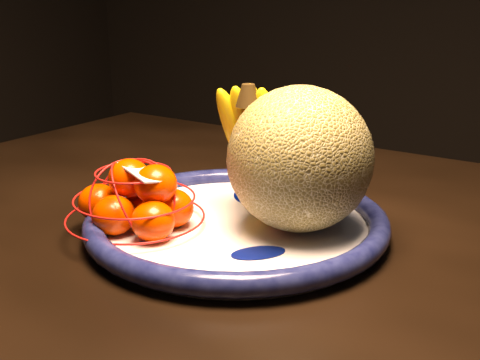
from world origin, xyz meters
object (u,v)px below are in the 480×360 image
at_px(fruit_bowl, 237,222).
at_px(cantaloupe, 300,159).
at_px(dining_table, 318,290).
at_px(banana_bunch, 257,140).
at_px(mandarin_bag, 137,201).

bearing_deg(fruit_bowl, cantaloupe, 13.42).
relative_size(dining_table, cantaloupe, 9.12).
xyz_separation_m(dining_table, banana_bunch, (-0.10, 0.02, 0.19)).
bearing_deg(fruit_bowl, dining_table, 24.05).
bearing_deg(mandarin_bag, fruit_bowl, 32.66).
bearing_deg(banana_bunch, mandarin_bag, -133.11).
bearing_deg(banana_bunch, cantaloupe, -35.21).
height_order(banana_bunch, mandarin_bag, banana_bunch).
height_order(fruit_bowl, cantaloupe, cantaloupe).
height_order(fruit_bowl, mandarin_bag, mandarin_bag).
xyz_separation_m(dining_table, cantaloupe, (-0.02, -0.03, 0.19)).
xyz_separation_m(fruit_bowl, cantaloupe, (0.08, 0.02, 0.09)).
distance_m(dining_table, mandarin_bag, 0.27).
height_order(dining_table, mandarin_bag, mandarin_bag).
bearing_deg(banana_bunch, dining_table, -15.93).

